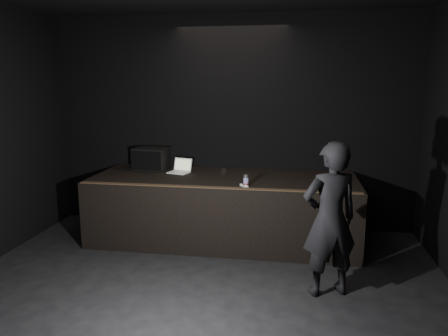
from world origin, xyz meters
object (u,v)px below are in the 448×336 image
stage_riser (224,208)px  beer_can (246,181)px  laptop (180,169)px  person (330,220)px  stage_monitor (151,159)px

stage_riser → beer_can: 0.93m
laptop → beer_can: 1.40m
stage_riser → person: size_ratio=2.23×
person → laptop: bearing=-60.4°
laptop → beer_can: bearing=-18.4°
beer_can → person: size_ratio=0.10×
stage_monitor → laptop: stage_monitor is taller
beer_can → person: person is taller
beer_can → person: (1.07, -0.97, -0.19)m
laptop → person: (2.21, -1.78, -0.16)m
stage_riser → laptop: (-0.74, 0.22, 0.56)m
stage_riser → beer_can: (0.41, -0.59, 0.59)m
laptop → person: 2.84m
person → stage_monitor: bearing=-56.7°
stage_monitor → laptop: (0.54, -0.15, -0.12)m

